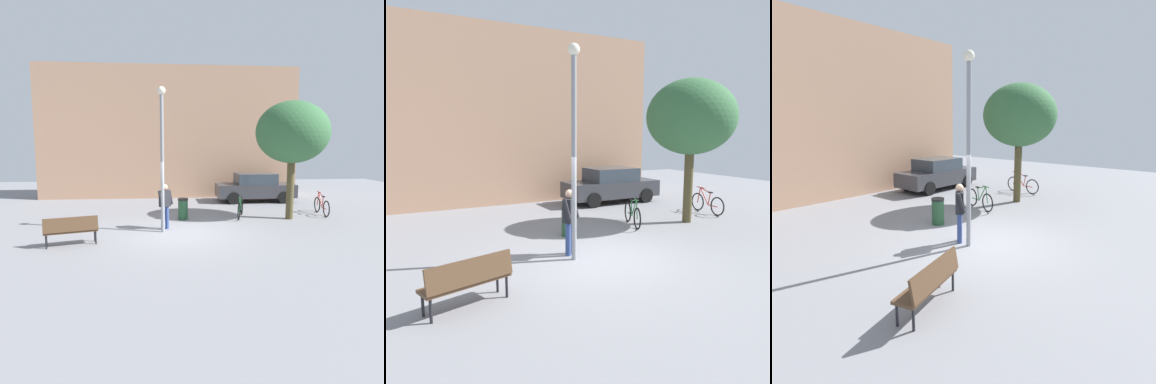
% 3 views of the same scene
% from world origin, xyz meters
% --- Properties ---
extents(ground_plane, '(36.00, 36.00, 0.00)m').
position_xyz_m(ground_plane, '(0.00, 0.00, 0.00)').
color(ground_plane, gray).
extents(building_facade, '(14.94, 2.00, 7.53)m').
position_xyz_m(building_facade, '(0.00, 9.08, 3.76)').
color(building_facade, tan).
rests_on(building_facade, ground_plane).
extents(lamppost, '(0.28, 0.28, 5.06)m').
position_xyz_m(lamppost, '(-0.50, 0.25, 2.98)').
color(lamppost, gray).
rests_on(lamppost, ground_plane).
extents(person_by_lamppost, '(0.60, 0.56, 1.67)m').
position_xyz_m(person_by_lamppost, '(-0.42, 0.64, 0.97)').
color(person_by_lamppost, '#334784').
rests_on(person_by_lamppost, ground_plane).
extents(park_bench, '(1.67, 0.90, 0.92)m').
position_xyz_m(park_bench, '(-3.32, -1.22, 0.55)').
color(park_bench, '#513823').
rests_on(park_bench, ground_plane).
extents(plaza_tree, '(2.97, 2.97, 4.86)m').
position_xyz_m(plaza_tree, '(4.81, 1.97, 3.58)').
color(plaza_tree, '#4E4528').
rests_on(plaza_tree, ground_plane).
extents(bicycle_green, '(0.65, 1.72, 0.97)m').
position_xyz_m(bicycle_green, '(2.83, 2.44, 0.38)').
color(bicycle_green, black).
rests_on(bicycle_green, ground_plane).
extents(bicycle_red, '(0.22, 1.81, 0.97)m').
position_xyz_m(bicycle_red, '(6.59, 2.76, 0.38)').
color(bicycle_red, black).
rests_on(bicycle_red, ground_plane).
extents(parked_car_charcoal, '(4.20, 1.82, 1.55)m').
position_xyz_m(parked_car_charcoal, '(4.58, 6.51, 0.77)').
color(parked_car_charcoal, '#38383D').
rests_on(parked_car_charcoal, ground_plane).
extents(trash_bin, '(0.43, 0.43, 0.89)m').
position_xyz_m(trash_bin, '(0.35, 2.27, 0.45)').
color(trash_bin, '#234C2D').
rests_on(trash_bin, ground_plane).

